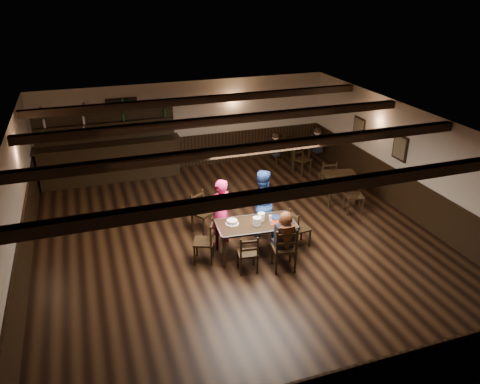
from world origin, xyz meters
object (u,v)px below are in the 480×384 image
object	(u,v)px
chair_near_left	(248,252)
man_blue	(261,203)
chair_near_right	(285,246)
bar_counter	(110,156)
woman_pink	(221,212)
cake	(232,222)
dining_table	(256,226)

from	to	relation	value
chair_near_left	man_blue	world-z (taller)	man_blue
chair_near_right	bar_counter	world-z (taller)	bar_counter
bar_counter	chair_near_right	bearing A→B (deg)	-64.46
woman_pink	chair_near_left	bearing A→B (deg)	75.33
woman_pink	cake	distance (m)	0.54
man_blue	woman_pink	bearing A→B (deg)	21.00
chair_near_left	woman_pink	distance (m)	1.34
bar_counter	woman_pink	bearing A→B (deg)	-66.55
chair_near_right	bar_counter	bearing A→B (deg)	115.54
chair_near_left	bar_counter	distance (m)	6.33
chair_near_left	chair_near_right	size ratio (longest dim) A/B	0.86
cake	bar_counter	xyz separation A→B (m)	(-2.10, 5.16, -0.07)
dining_table	cake	xyz separation A→B (m)	(-0.49, 0.13, 0.11)
cake	bar_counter	size ratio (longest dim) A/B	0.07
woman_pink	bar_counter	distance (m)	5.05
chair_near_right	man_blue	world-z (taller)	man_blue
cake	woman_pink	bearing A→B (deg)	100.34
chair_near_right	woman_pink	distance (m)	1.75
chair_near_left	bar_counter	xyz separation A→B (m)	(-2.19, 5.93, 0.23)
chair_near_right	woman_pink	bearing A→B (deg)	121.65
dining_table	chair_near_left	distance (m)	0.77
man_blue	dining_table	bearing A→B (deg)	77.96
dining_table	woman_pink	distance (m)	0.89
man_blue	chair_near_right	bearing A→B (deg)	104.00
woman_pink	man_blue	size ratio (longest dim) A/B	0.96
woman_pink	bar_counter	size ratio (longest dim) A/B	0.38
dining_table	bar_counter	world-z (taller)	bar_counter
woman_pink	cake	xyz separation A→B (m)	(0.10, -0.53, 0.01)
chair_near_right	chair_near_left	bearing A→B (deg)	166.20
man_blue	cake	world-z (taller)	man_blue
man_blue	cake	bearing A→B (deg)	50.89
dining_table	chair_near_right	world-z (taller)	chair_near_right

